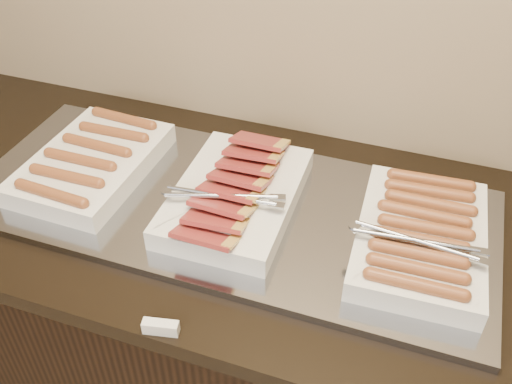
% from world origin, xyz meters
% --- Properties ---
extents(counter, '(2.06, 0.76, 0.90)m').
position_xyz_m(counter, '(0.00, 2.13, 0.45)').
color(counter, black).
rests_on(counter, ground).
extents(warming_tray, '(1.20, 0.50, 0.02)m').
position_xyz_m(warming_tray, '(-0.03, 2.13, 0.91)').
color(warming_tray, gray).
rests_on(warming_tray, counter).
extents(dish_left, '(0.26, 0.39, 0.07)m').
position_xyz_m(dish_left, '(-0.37, 2.13, 0.95)').
color(dish_left, silver).
rests_on(dish_left, warming_tray).
extents(dish_center, '(0.28, 0.41, 0.09)m').
position_xyz_m(dish_center, '(-0.00, 2.13, 0.95)').
color(dish_center, silver).
rests_on(dish_center, warming_tray).
extents(dish_right, '(0.28, 0.39, 0.08)m').
position_xyz_m(dish_right, '(0.40, 2.13, 0.95)').
color(dish_right, silver).
rests_on(dish_right, warming_tray).
extents(label_holder, '(0.07, 0.03, 0.03)m').
position_xyz_m(label_holder, '(-0.01, 1.77, 0.91)').
color(label_holder, silver).
rests_on(label_holder, counter).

